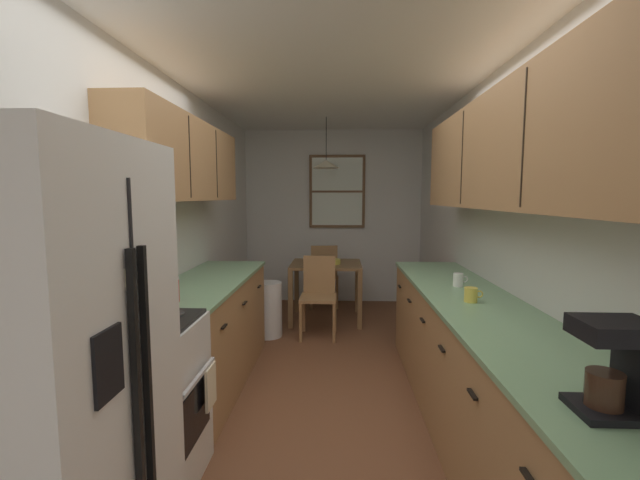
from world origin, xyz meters
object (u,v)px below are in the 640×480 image
(dining_table, at_px, (326,272))
(dining_chair_near, at_px, (319,292))
(dining_chair_far, at_px, (323,273))
(coffee_maker, at_px, (622,365))
(microwave_over_range, at_px, (105,174))
(trash_bin, at_px, (269,309))
(mug_spare, at_px, (471,295))
(storage_canister, at_px, (170,290))
(mug_by_coffeemaker, at_px, (458,280))
(refrigerator, at_px, (44,391))
(table_serving_bowl, at_px, (333,261))
(stove_range, at_px, (138,403))

(dining_table, xyz_separation_m, dining_chair_near, (-0.06, -0.60, -0.11))
(dining_chair_far, bearing_deg, dining_chair_near, -90.48)
(dining_chair_far, bearing_deg, coffee_maker, -76.37)
(microwave_over_range, height_order, coffee_maker, microwave_over_range)
(trash_bin, relative_size, mug_spare, 5.13)
(trash_bin, distance_m, coffee_maker, 3.74)
(dining_table, height_order, storage_canister, storage_canister)
(dining_chair_near, height_order, mug_by_coffeemaker, mug_by_coffeemaker)
(storage_canister, bearing_deg, refrigerator, -88.06)
(mug_by_coffeemaker, distance_m, mug_spare, 0.47)
(trash_bin, relative_size, table_serving_bowl, 3.17)
(dining_chair_near, relative_size, trash_bin, 1.45)
(storage_canister, distance_m, mug_by_coffeemaker, 2.07)
(trash_bin, xyz_separation_m, coffee_maker, (1.67, -3.26, 0.75))
(dining_chair_far, bearing_deg, mug_spare, -71.15)
(dining_chair_near, relative_size, mug_spare, 7.45)
(stove_range, relative_size, mug_spare, 9.10)
(mug_by_coffeemaker, bearing_deg, storage_canister, -164.41)
(dining_table, bearing_deg, dining_chair_near, -96.11)
(trash_bin, bearing_deg, dining_chair_near, 6.93)
(microwave_over_range, distance_m, coffee_maker, 2.32)
(microwave_over_range, xyz_separation_m, mug_spare, (2.05, 0.58, -0.75))
(dining_table, relative_size, dining_chair_far, 0.98)
(trash_bin, distance_m, storage_canister, 2.09)
(trash_bin, xyz_separation_m, storage_canister, (-0.30, -1.96, 0.67))
(refrigerator, distance_m, dining_table, 3.96)
(microwave_over_range, height_order, mug_spare, microwave_over_range)
(coffee_maker, relative_size, mug_by_coffeemaker, 2.69)
(microwave_over_range, xyz_separation_m, table_serving_bowl, (1.12, 3.08, -0.93))
(trash_bin, relative_size, mug_by_coffeemaker, 5.55)
(dining_chair_near, bearing_deg, mug_spare, -60.86)
(stove_range, distance_m, microwave_over_range, 1.23)
(dining_chair_near, bearing_deg, refrigerator, -104.24)
(refrigerator, bearing_deg, dining_chair_far, 79.37)
(dining_chair_near, relative_size, table_serving_bowl, 4.60)
(mug_spare, distance_m, table_serving_bowl, 2.67)
(trash_bin, distance_m, table_serving_bowl, 1.05)
(microwave_over_range, distance_m, mug_by_coffeemaker, 2.47)
(storage_canister, bearing_deg, stove_range, -89.36)
(dining_table, distance_m, mug_spare, 2.75)
(refrigerator, height_order, dining_chair_near, refrigerator)
(dining_table, xyz_separation_m, storage_canister, (-0.93, -2.63, 0.37))
(mug_by_coffeemaker, xyz_separation_m, mug_spare, (-0.05, -0.47, -0.00))
(trash_bin, xyz_separation_m, mug_by_coffeemaker, (1.70, -1.40, 0.64))
(refrigerator, bearing_deg, trash_bin, 85.35)
(microwave_over_range, relative_size, coffee_maker, 1.91)
(refrigerator, xyz_separation_m, mug_by_coffeemaker, (1.96, 1.78, 0.06))
(microwave_over_range, bearing_deg, refrigerator, -78.33)
(dining_table, distance_m, coffee_maker, 4.09)
(dining_table, height_order, mug_by_coffeemaker, mug_by_coffeemaker)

